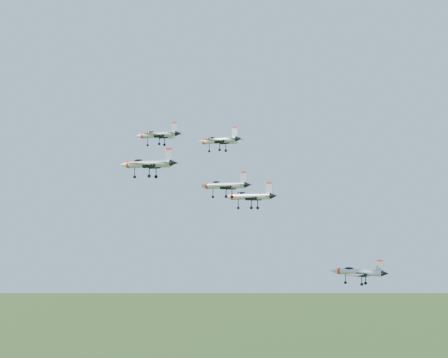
% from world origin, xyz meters
% --- Properties ---
extents(jet_lead, '(12.94, 10.74, 3.46)m').
position_xyz_m(jet_lead, '(-18.91, 14.85, 149.25)').
color(jet_lead, '#B1B7BE').
extents(jet_left_high, '(11.39, 9.69, 3.10)m').
position_xyz_m(jet_left_high, '(1.81, 2.18, 145.69)').
color(jet_left_high, '#B1B7BE').
extents(jet_right_high, '(12.82, 10.64, 3.43)m').
position_xyz_m(jet_right_high, '(-5.38, -15.38, 139.75)').
color(jet_right_high, '#B1B7BE').
extents(jet_left_low, '(13.15, 11.15, 3.56)m').
position_xyz_m(jet_left_low, '(7.05, 6.58, 134.16)').
color(jet_left_low, '#B1B7BE').
extents(jet_right_low, '(10.80, 9.07, 2.90)m').
position_xyz_m(jet_right_low, '(9.96, -15.66, 135.52)').
color(jet_right_low, '#B1B7BE').
extents(jet_trail, '(11.01, 9.25, 2.95)m').
position_xyz_m(jet_trail, '(31.06, -3.61, 120.11)').
color(jet_trail, '#B1B7BE').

